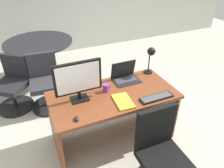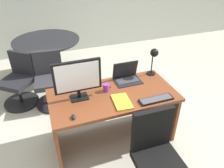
% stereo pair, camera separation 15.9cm
% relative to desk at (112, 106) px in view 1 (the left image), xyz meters
% --- Properties ---
extents(ground, '(12.00, 12.00, 0.00)m').
position_rel_desk_xyz_m(ground, '(0.00, 1.45, -0.52)').
color(ground, '#B7B2A3').
extents(desk, '(1.52, 0.76, 0.73)m').
position_rel_desk_xyz_m(desk, '(0.00, 0.00, 0.00)').
color(desk, brown).
rests_on(desk, ground).
extents(monitor, '(0.54, 0.16, 0.48)m').
position_rel_desk_xyz_m(monitor, '(-0.40, 0.01, 0.49)').
color(monitor, black).
rests_on(monitor, desk).
extents(laptop, '(0.34, 0.26, 0.24)m').
position_rel_desk_xyz_m(laptop, '(0.28, 0.22, 0.29)').
color(laptop, black).
rests_on(laptop, desk).
extents(keyboard, '(0.41, 0.12, 0.02)m').
position_rel_desk_xyz_m(keyboard, '(0.42, -0.33, 0.22)').
color(keyboard, black).
rests_on(keyboard, desk).
extents(mouse, '(0.04, 0.08, 0.03)m').
position_rel_desk_xyz_m(mouse, '(-0.53, -0.32, 0.23)').
color(mouse, black).
rests_on(mouse, desk).
extents(desk_lamp, '(0.12, 0.14, 0.39)m').
position_rel_desk_xyz_m(desk_lamp, '(0.66, 0.22, 0.49)').
color(desk_lamp, black).
rests_on(desk_lamp, desk).
extents(book, '(0.21, 0.32, 0.02)m').
position_rel_desk_xyz_m(book, '(0.04, -0.23, 0.22)').
color(book, yellow).
rests_on(book, desk).
extents(coffee_mug, '(0.10, 0.07, 0.10)m').
position_rel_desk_xyz_m(coffee_mug, '(-0.05, 0.05, 0.26)').
color(coffee_mug, purple).
rests_on(coffee_mug, desk).
extents(office_chair, '(0.56, 0.56, 0.90)m').
position_rel_desk_xyz_m(office_chair, '(0.20, -0.81, -0.17)').
color(office_chair, black).
rests_on(office_chair, ground).
extents(meeting_table, '(1.23, 1.23, 0.79)m').
position_rel_desk_xyz_m(meeting_table, '(-0.60, 1.96, 0.08)').
color(meeting_table, black).
rests_on(meeting_table, ground).
extents(meeting_chair_near, '(0.56, 0.56, 0.87)m').
position_rel_desk_xyz_m(meeting_chair_near, '(-0.67, 1.07, -0.16)').
color(meeting_chair_near, black).
rests_on(meeting_chair_near, ground).
extents(meeting_chair_far, '(0.65, 0.65, 0.84)m').
position_rel_desk_xyz_m(meeting_chair_far, '(-1.15, 1.25, -0.17)').
color(meeting_chair_far, black).
rests_on(meeting_chair_far, ground).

